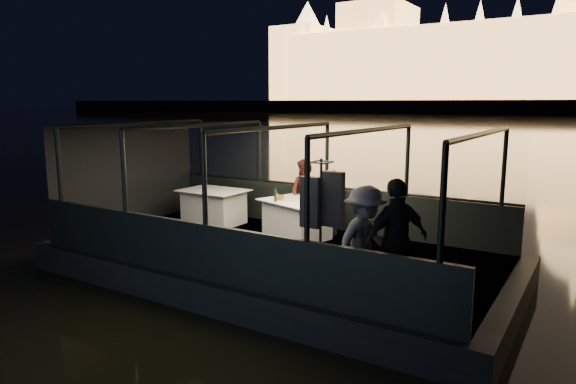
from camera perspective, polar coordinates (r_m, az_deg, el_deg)
The scene contains 28 objects.
river_water at distance 88.06m, azimuth 28.81°, elevation 6.57°, with size 500.00×500.00×0.00m, color black.
boat_hull at distance 9.94m, azimuth -1.24°, elevation -9.18°, with size 8.60×4.40×1.00m, color black.
boat_deck at distance 9.79m, azimuth -1.25°, elevation -6.52°, with size 8.00×4.00×0.04m, color black.
gunwale_port at distance 11.35m, azimuth 4.28°, elevation -1.81°, with size 8.00×0.08×0.90m, color black.
gunwale_starboard at distance 8.13m, azimuth -9.06°, elevation -6.65°, with size 8.00×0.08×0.90m, color black.
cabin_glass_port at distance 11.18m, azimuth 4.36°, elevation 3.98°, with size 8.00×0.02×1.40m, color #99B2B2, non-canonical shape.
cabin_glass_starboard at distance 7.88m, azimuth -9.29°, elevation 1.39°, with size 8.00×0.02×1.40m, color #99B2B2, non-canonical shape.
cabin_roof_glass at distance 9.40m, azimuth -1.30°, elevation 7.17°, with size 8.00×4.00×0.02m, color #99B2B2, non-canonical shape.
end_wall_fore at distance 12.16m, azimuth -17.25°, elevation 1.91°, with size 0.02×4.00×2.30m, color black, non-canonical shape.
end_wall_aft at distance 8.10m, azimuth 23.16°, elevation -2.29°, with size 0.02×4.00×2.30m, color black, non-canonical shape.
canopy_ribs at distance 9.53m, azimuth -1.27°, elevation 0.24°, with size 8.00×4.00×2.30m, color black, non-canonical shape.
dining_table_central at distance 10.59m, azimuth 0.98°, elevation -2.99°, with size 1.45×1.05×0.77m, color white.
dining_table_aft at distance 11.93m, azimuth -8.24°, elevation -1.63°, with size 1.47×1.07×0.78m, color white.
chair_port_left at distance 10.93m, azimuth 2.44°, elevation -2.24°, with size 0.37×0.37×0.80m, color black.
chair_port_right at distance 10.79m, azimuth 3.81°, elevation -2.42°, with size 0.45×0.45×0.96m, color black.
coat_stand at distance 7.65m, azimuth 3.64°, elevation -4.09°, with size 0.54×0.43×1.95m, color black, non-canonical shape.
person_woman_coral at distance 10.94m, azimuth 4.79°, elevation -0.66°, with size 0.49×0.33×1.37m, color #ED6B56.
person_man_maroon at distance 11.23m, azimuth 1.97°, elevation -0.35°, with size 0.74×0.57×1.53m, color #3D1511.
passenger_stripe at distance 7.28m, azimuth 8.53°, elevation -5.32°, with size 1.05×0.59×1.63m, color silver.
passenger_dark at distance 7.27m, azimuth 11.96°, elevation -5.44°, with size 1.03×0.43×1.74m, color black.
wine_bottle at distance 10.41m, azimuth -1.40°, elevation -0.25°, with size 0.06×0.06×0.28m, color #123317.
bread_basket at distance 10.65m, azimuth -0.97°, elevation -0.61°, with size 0.21×0.21×0.08m, color brown.
amber_candle at distance 10.12m, azimuth 2.02°, elevation -1.17°, with size 0.06×0.06×0.08m, color gold.
plate_near at distance 10.05m, azimuth 2.27°, elevation -1.44°, with size 0.24×0.24×0.01m, color white.
plate_far at distance 10.48m, azimuth -0.06°, elevation -0.97°, with size 0.25×0.25×0.02m, color silver.
wine_glass_white at distance 10.38m, azimuth -1.23°, elevation -0.58°, with size 0.06×0.06×0.17m, color white, non-canonical shape.
wine_glass_red at distance 10.33m, azimuth 2.44°, elevation -0.64°, with size 0.07×0.07×0.20m, color white, non-canonical shape.
wine_glass_empty at distance 10.02m, azimuth 0.91°, elevation -0.96°, with size 0.07×0.07×0.21m, color silver, non-canonical shape.
Camera 1 is at (5.15, -7.85, 3.25)m, focal length 32.00 mm.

